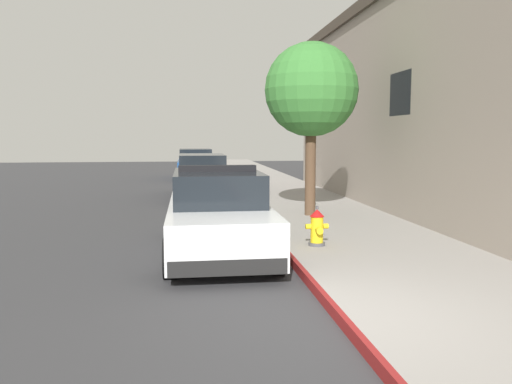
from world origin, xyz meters
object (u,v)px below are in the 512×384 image
Objects in this scene: police_cruiser at (218,214)px; street_tree at (311,91)px; fire_hydrant at (317,227)px; parked_car_silver_ahead at (202,177)px; parked_car_dark_far at (196,164)px.

street_tree is at bearing 52.30° from police_cruiser.
police_cruiser is 6.37× the size of fire_hydrant.
parked_car_silver_ahead and parked_car_dark_far have the same top height.
street_tree is at bearing -65.30° from parked_car_silver_ahead.
parked_car_dark_far is (-0.14, 17.64, -0.00)m from police_cruiser.
parked_car_dark_far is 14.73m from street_tree.
police_cruiser is at bearing -89.80° from parked_car_silver_ahead.
police_cruiser is 5.07m from street_tree.
police_cruiser is 9.23m from parked_car_silver_ahead.
parked_car_silver_ahead is (-0.03, 9.23, -0.00)m from police_cruiser.
fire_hydrant is 0.17× the size of street_tree.
police_cruiser is 1.08× the size of street_tree.
parked_car_silver_ahead is at bearing 90.20° from police_cruiser.
fire_hydrant is at bearing -83.64° from parked_car_dark_far.
parked_car_silver_ahead is at bearing 114.70° from street_tree.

